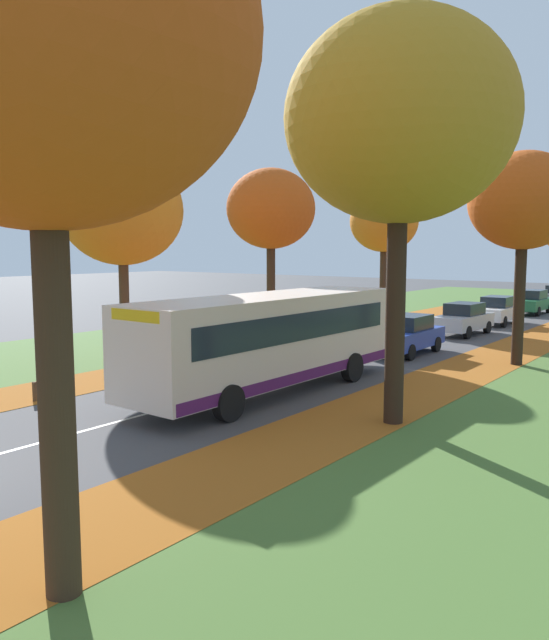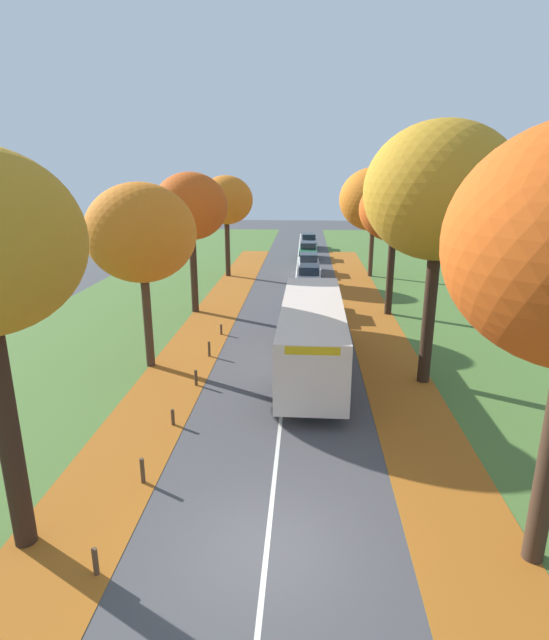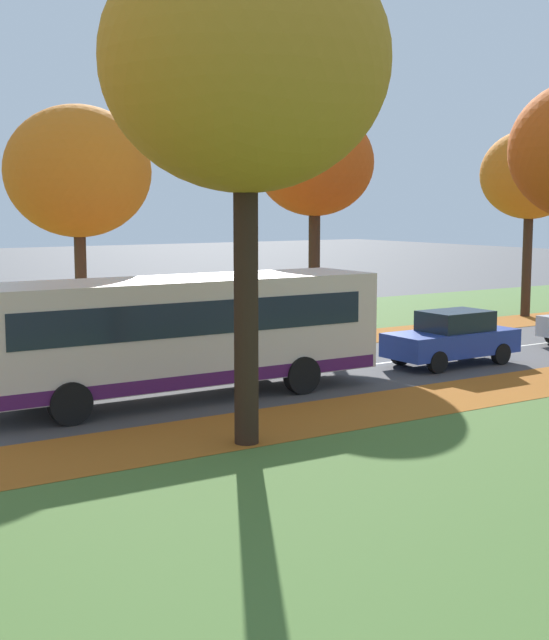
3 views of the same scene
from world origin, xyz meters
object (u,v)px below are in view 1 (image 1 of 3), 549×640
(tree_right_near, at_px, (400,120))
(bus, at_px, (270,337))
(car_white_third_in_line, at_px, (497,310))
(car_green_fourth_in_line, at_px, (532,302))
(bollard_third, at_px, (34,392))
(bollard_fourth, at_px, (126,373))
(tree_left_mid, at_px, (271,210))
(bollard_fifth, at_px, (194,358))
(car_silver_following, at_px, (463,319))
(tree_right_mid, at_px, (524,202))
(tree_left_near, at_px, (122,211))
(tree_left_far, at_px, (384,222))
(tree_right_nearest, at_px, (41,33))
(car_blue_lead, at_px, (407,334))
(bollard_sixth, at_px, (251,349))

(tree_right_near, bearing_deg, bus, 170.20)
(car_white_third_in_line, height_order, car_green_fourth_in_line, same)
(bollard_third, bearing_deg, car_green_fourth_in_line, 82.31)
(bollard_fourth, bearing_deg, tree_left_mid, 102.39)
(bollard_fifth, bearing_deg, car_silver_following, 72.50)
(tree_right_mid, bearing_deg, bollard_fourth, -129.85)
(tree_left_near, relative_size, tree_left_far, 0.98)
(car_silver_following, bearing_deg, tree_right_nearest, -79.77)
(tree_right_near, relative_size, tree_right_mid, 1.26)
(tree_right_mid, height_order, car_blue_lead, tree_right_mid)
(tree_left_mid, height_order, tree_right_nearest, tree_right_nearest)
(tree_left_near, height_order, tree_right_near, tree_right_near)
(bus, bearing_deg, tree_right_nearest, -65.47)
(car_silver_following, xyz_separation_m, car_green_fourth_in_line, (-0.06, 12.69, 0.00))
(tree_right_nearest, distance_m, car_green_fourth_in_line, 40.12)
(bollard_sixth, bearing_deg, tree_right_mid, 26.10)
(tree_right_nearest, xyz_separation_m, bollard_sixth, (-9.45, 15.19, -6.57))
(car_blue_lead, bearing_deg, tree_right_mid, 3.18)
(car_blue_lead, xyz_separation_m, car_white_third_in_line, (-0.32, 12.67, 0.00))
(tree_right_near, bearing_deg, tree_left_mid, 139.42)
(tree_left_mid, distance_m, car_green_fourth_in_line, 21.65)
(tree_right_mid, bearing_deg, tree_left_far, 136.36)
(tree_right_mid, height_order, car_silver_following, tree_right_mid)
(bollard_fourth, distance_m, bollard_sixth, 6.50)
(tree_left_mid, xyz_separation_m, bollard_third, (2.31, -14.13, -5.95))
(tree_left_far, distance_m, car_blue_lead, 13.99)
(tree_right_near, distance_m, bollard_fourth, 11.62)
(tree_left_near, bearing_deg, car_green_fourth_in_line, 76.39)
(car_green_fourth_in_line, bearing_deg, bollard_fifth, -99.50)
(car_green_fourth_in_line, bearing_deg, car_white_third_in_line, -89.98)
(bus, bearing_deg, tree_left_near, 178.43)
(tree_right_near, distance_m, car_green_fourth_in_line, 30.74)
(car_white_third_in_line, bearing_deg, bollard_fifth, -102.78)
(tree_left_far, xyz_separation_m, car_white_third_in_line, (6.56, 1.66, -5.20))
(tree_left_mid, height_order, tree_right_mid, tree_left_mid)
(tree_right_near, bearing_deg, bollard_fourth, -173.64)
(tree_right_near, distance_m, bollard_third, 12.42)
(bollard_third, xyz_separation_m, car_blue_lead, (4.90, 14.07, 0.53))
(tree_left_near, distance_m, car_silver_following, 18.14)
(tree_right_mid, relative_size, car_silver_following, 1.87)
(tree_right_nearest, xyz_separation_m, car_silver_following, (-4.81, 26.67, -6.04))
(tree_right_near, distance_m, car_white_third_in_line, 23.88)
(bollard_third, xyz_separation_m, car_white_third_in_line, (4.58, 26.74, 0.53))
(car_green_fourth_in_line, bearing_deg, car_blue_lead, -89.07)
(bollard_fifth, height_order, car_silver_following, car_silver_following)
(tree_left_mid, bearing_deg, bollard_fourth, -77.61)
(tree_left_far, bearing_deg, car_white_third_in_line, 14.18)
(tree_right_near, height_order, bus, tree_right_near)
(tree_right_near, distance_m, car_blue_lead, 12.59)
(tree_left_mid, height_order, car_silver_following, tree_left_mid)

